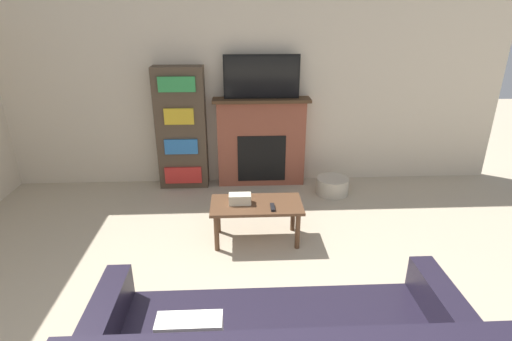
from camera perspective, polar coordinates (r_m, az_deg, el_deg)
name	(u,v)px	position (r m, az deg, el deg)	size (l,w,h in m)	color
wall_back	(238,82)	(5.24, -2.64, 12.50)	(6.96, 0.06, 2.70)	beige
fireplace	(261,142)	(5.29, 0.75, 4.13)	(1.24, 0.28, 1.17)	brown
tv	(262,77)	(5.07, 0.81, 13.24)	(0.95, 0.03, 0.54)	black
coffee_table	(256,209)	(4.04, 0.06, -5.53)	(0.92, 0.47, 0.42)	brown
tissue_box	(240,199)	(3.99, -2.25, -4.07)	(0.22, 0.12, 0.10)	beige
remote_control	(273,207)	(3.91, 2.38, -5.26)	(0.04, 0.15, 0.02)	black
bookshelf	(181,129)	(5.25, -10.60, 5.87)	(0.63, 0.29, 1.58)	#4C3D2D
storage_basket	(332,186)	(5.23, 10.86, -2.16)	(0.41, 0.41, 0.21)	#BCB29E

